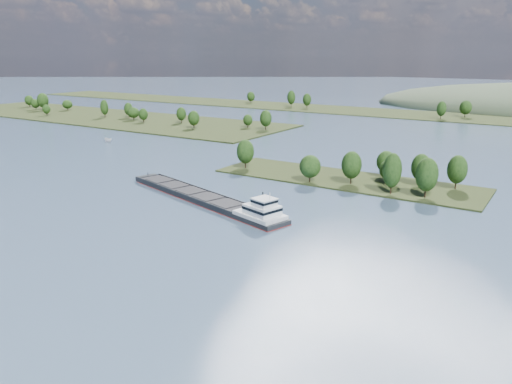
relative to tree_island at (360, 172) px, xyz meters
The scene contains 6 objects.
ground 59.20m from the tree_island, 95.75° to the right, with size 1800.00×1800.00×0.00m, color #384C62.
tree_island is the anchor object (origin of this frame).
left_bank 248.35m from the tree_island, 160.86° to the left, with size 300.00×80.00×15.78m.
back_shoreline 221.00m from the tree_island, 89.76° to the left, with size 900.00×60.00×15.56m.
cargo_barge 58.26m from the tree_island, 121.12° to the right, with size 73.14×28.57×9.95m.
motorboat 146.62m from the tree_island, behind, with size 2.31×6.15×2.38m, color silver.
Camera 1 is at (69.96, 8.97, 46.16)m, focal length 35.00 mm.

